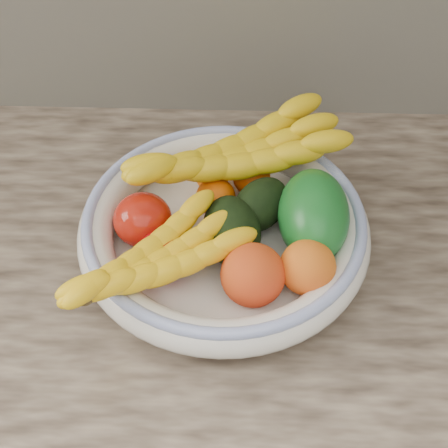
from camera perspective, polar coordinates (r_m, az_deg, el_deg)
kitchen_counter at (r=1.33m, az=0.04°, el=-13.79°), size 2.44×0.66×1.40m
fruit_bowl at (r=0.92m, az=-0.00°, el=-0.48°), size 0.39×0.39×0.08m
clementine_back_left at (r=0.98m, az=-0.98°, el=3.97°), size 0.06×0.06×0.04m
clementine_back_right at (r=0.98m, az=2.31°, el=3.89°), size 0.07×0.07×0.05m
clementine_back_mid at (r=0.95m, az=-0.70°, el=2.26°), size 0.07×0.07×0.05m
tomato_left at (r=0.92m, az=-6.77°, el=0.35°), size 0.10×0.10×0.07m
tomato_near_left at (r=0.87m, az=-5.12°, el=-2.69°), size 0.08×0.08×0.06m
avocado_center at (r=0.89m, az=0.65°, el=-0.59°), size 0.09×0.12×0.08m
avocado_right at (r=0.93m, az=3.04°, el=1.62°), size 0.11×0.11×0.06m
green_mango at (r=0.90m, az=7.44°, el=0.75°), size 0.12×0.15×0.12m
peach_front at (r=0.84m, az=2.42°, el=-4.26°), size 0.10×0.10×0.08m
peach_right at (r=0.85m, az=6.96°, el=-3.60°), size 0.08×0.08×0.07m
banana_bunch_back at (r=0.95m, az=0.85°, el=5.31°), size 0.35×0.24×0.09m
banana_bunch_front at (r=0.84m, az=-5.83°, el=-3.39°), size 0.27×0.26×0.07m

